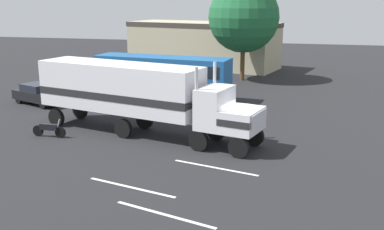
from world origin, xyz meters
The scene contains 11 objects.
ground_plane centered at (0.00, 0.00, 0.00)m, with size 120.00×120.00×0.00m, color #232326.
lane_stripe_near centered at (0.09, -3.50, 0.01)m, with size 4.40×0.16×0.01m, color silver.
lane_stripe_mid centered at (-2.97, -6.68, 0.01)m, with size 4.40×0.16×0.01m, color silver.
lane_stripe_far centered at (-0.83, -8.74, 0.01)m, with size 4.40×0.16×0.01m, color silver.
semi_truck centered at (-5.68, 1.03, 2.52)m, with size 14.33×5.98×4.50m.
person_bystander centered at (-2.26, 3.36, 0.89)m, with size 0.36×0.47×1.63m.
parked_bus centered at (-7.07, 10.73, 2.07)m, with size 11.21×3.75×3.40m.
parked_car centered at (-15.67, 6.47, 0.81)m, with size 4.75×3.31×1.57m.
motorcycle centered at (-10.33, -0.95, 0.48)m, with size 2.11×0.24×1.12m.
tree_left centered at (-1.96, 20.73, 6.13)m, with size 6.82×6.82×9.55m.
building_backdrop centered at (-7.78, 28.73, 2.80)m, with size 18.51×10.23×5.19m.
Camera 1 is at (3.94, -23.62, 7.93)m, focal length 42.37 mm.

